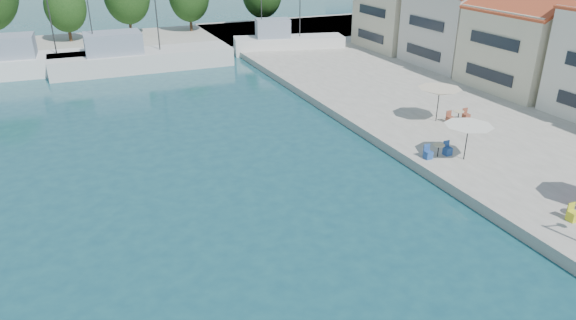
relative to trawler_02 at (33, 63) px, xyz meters
name	(u,v)px	position (x,y,z in m)	size (l,w,h in m)	color
quay_right	(535,103)	(36.52, -26.73, -0.77)	(32.00, 92.00, 0.60)	gray
quay_far	(97,46)	(6.52, 10.27, -0.77)	(90.00, 16.00, 0.60)	gray
building_04	(535,34)	(38.52, -23.73, 3.95)	(9.00, 8.80, 9.20)	beige
building_05	(461,16)	(38.52, -14.73, 4.19)	(8.40, 8.80, 9.70)	beige
building_06	(406,2)	(38.52, -5.73, 4.43)	(9.00, 8.80, 10.20)	beige
trawler_02	(33,63)	(0.00, 0.00, 0.00)	(17.67, 5.36, 10.20)	white
trawler_03	(138,59)	(9.57, -2.12, 0.00)	(17.60, 4.66, 10.20)	silver
trawler_04	(286,43)	(26.16, -0.85, 0.00)	(12.74, 5.89, 10.20)	silver
tree_05	(65,7)	(3.80, 12.60, 3.53)	(4.69, 4.69, 6.94)	#3F2B19
umbrella_white	(468,129)	(23.31, -33.75, 1.39)	(2.77, 2.77, 2.11)	black
umbrella_cream	(439,92)	(26.02, -27.75, 1.64)	(2.97, 2.97, 2.36)	black
cafe_table_02	(438,152)	(22.15, -32.84, -0.18)	(1.82, 0.70, 0.76)	black
cafe_table_03	(458,118)	(27.33, -28.45, -0.18)	(1.82, 0.70, 0.76)	black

